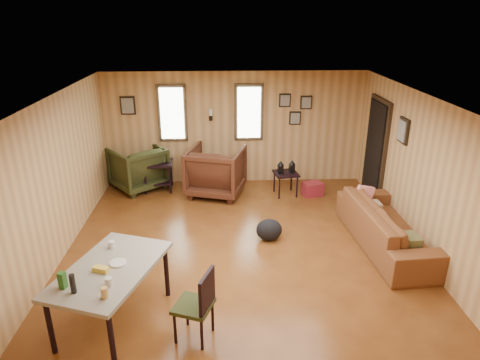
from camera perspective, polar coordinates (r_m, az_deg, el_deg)
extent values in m
cube|color=brown|center=(6.87, 0.15, -9.50)|extent=(5.50, 6.00, 0.02)
cube|color=#997C5B|center=(5.98, 0.17, 10.75)|extent=(5.50, 6.00, 0.02)
cube|color=tan|center=(9.18, -0.73, 6.90)|extent=(5.50, 0.02, 2.40)
cube|color=tan|center=(3.71, 2.45, -17.60)|extent=(5.50, 0.02, 2.40)
cube|color=tan|center=(6.79, -23.80, -0.45)|extent=(0.02, 6.00, 2.40)
cube|color=tan|center=(7.01, 23.32, 0.30)|extent=(0.02, 6.00, 2.40)
cube|color=black|center=(9.12, -9.02, 8.79)|extent=(0.60, 0.05, 1.20)
cube|color=#E0F2D1|center=(9.08, -9.05, 8.73)|extent=(0.48, 0.04, 1.06)
cube|color=black|center=(9.08, 1.19, 9.00)|extent=(0.60, 0.05, 1.20)
cube|color=#E0F2D1|center=(9.04, 1.20, 8.94)|extent=(0.48, 0.04, 1.06)
cube|color=black|center=(9.06, -3.92, 8.28)|extent=(0.07, 0.05, 0.12)
cylinder|color=silver|center=(8.98, -3.94, 9.00)|extent=(0.07, 0.07, 0.14)
cube|color=black|center=(8.75, 17.66, 3.74)|extent=(0.06, 1.00, 2.05)
cube|color=black|center=(8.74, 17.41, 3.74)|extent=(0.04, 0.82, 1.90)
cube|color=black|center=(9.10, 6.00, 10.53)|extent=(0.24, 0.04, 0.28)
cube|color=#9E998C|center=(9.07, 6.02, 10.49)|extent=(0.19, 0.02, 0.22)
cube|color=black|center=(9.19, 8.81, 10.18)|extent=(0.24, 0.04, 0.28)
cube|color=#9E998C|center=(9.16, 8.84, 10.14)|extent=(0.19, 0.02, 0.22)
cube|color=black|center=(9.22, 7.33, 8.20)|extent=(0.24, 0.04, 0.28)
cube|color=#9E998C|center=(9.19, 7.36, 8.15)|extent=(0.19, 0.02, 0.22)
cube|color=black|center=(9.23, -14.72, 9.59)|extent=(0.30, 0.04, 0.38)
cube|color=#9E998C|center=(9.20, -14.76, 9.55)|extent=(0.24, 0.02, 0.31)
cube|color=black|center=(7.58, 20.97, 6.17)|extent=(0.04, 0.34, 0.42)
cube|color=#9E998C|center=(7.57, 20.76, 6.17)|extent=(0.02, 0.27, 0.34)
imported|color=brown|center=(7.20, 19.33, -5.01)|extent=(0.85, 2.40, 0.92)
imported|color=#462215|center=(8.70, -3.23, 1.49)|extent=(1.29, 1.25, 1.09)
imported|color=#2D3116|center=(9.24, -13.43, 1.84)|extent=(1.33, 1.32, 1.00)
cube|color=black|center=(9.03, -10.92, 2.22)|extent=(0.62, 0.57, 0.04)
cube|color=black|center=(9.17, -10.74, -0.13)|extent=(0.56, 0.51, 0.03)
cylinder|color=black|center=(8.96, -12.48, -0.12)|extent=(0.05, 0.05, 0.58)
cylinder|color=black|center=(8.91, -9.31, -0.01)|extent=(0.05, 0.05, 0.58)
cylinder|color=black|center=(9.36, -12.19, 0.86)|extent=(0.05, 0.05, 0.58)
cylinder|color=black|center=(9.31, -9.15, 0.97)|extent=(0.05, 0.05, 0.58)
cube|color=#4D4433|center=(9.02, -11.78, 2.74)|extent=(0.11, 0.03, 0.14)
cube|color=#4D4433|center=(8.99, -10.27, 2.77)|extent=(0.10, 0.03, 0.13)
cube|color=black|center=(8.73, 6.14, 0.88)|extent=(0.53, 0.53, 0.04)
cylinder|color=black|center=(8.59, 5.27, -1.08)|extent=(0.04, 0.04, 0.46)
cylinder|color=black|center=(8.70, 7.61, -0.89)|extent=(0.04, 0.04, 0.46)
cylinder|color=black|center=(8.92, 4.60, -0.18)|extent=(0.04, 0.04, 0.46)
cylinder|color=black|center=(9.03, 6.86, 0.00)|extent=(0.04, 0.04, 0.46)
cube|color=black|center=(8.66, 5.41, 1.45)|extent=(0.12, 0.12, 0.17)
cone|color=black|center=(8.61, 5.44, 2.26)|extent=(0.16, 0.16, 0.09)
cube|color=black|center=(8.73, 6.93, 1.56)|extent=(0.12, 0.12, 0.17)
cone|color=black|center=(8.68, 6.96, 2.36)|extent=(0.16, 0.16, 0.09)
cube|color=maroon|center=(8.88, 9.64, -1.18)|extent=(0.45, 0.37, 0.28)
ellipsoid|color=black|center=(7.09, 3.89, -6.64)|extent=(0.48, 0.39, 0.37)
cube|color=brown|center=(6.63, 21.19, -7.44)|extent=(0.41, 0.34, 0.13)
cube|color=red|center=(7.75, 16.25, -1.83)|extent=(0.35, 0.12, 0.35)
cube|color=tan|center=(7.60, 17.01, -3.22)|extent=(0.35, 0.28, 0.10)
cube|color=gray|center=(5.30, -16.94, -11.33)|extent=(1.34, 1.72, 0.05)
cylinder|color=black|center=(5.31, -24.02, -17.38)|extent=(0.08, 0.08, 0.72)
cylinder|color=black|center=(4.92, -16.73, -19.81)|extent=(0.08, 0.08, 0.72)
cylinder|color=black|center=(6.14, -16.31, -10.55)|extent=(0.08, 0.08, 0.72)
cylinder|color=black|center=(5.80, -9.78, -11.98)|extent=(0.08, 0.08, 0.72)
cylinder|color=#BDB8B3|center=(4.97, -17.11, -12.81)|extent=(0.10, 0.10, 0.09)
cylinder|color=#BDB8B3|center=(5.65, -16.74, -8.24)|extent=(0.10, 0.10, 0.09)
cube|color=#23551E|center=(5.06, -22.59, -12.24)|extent=(0.09, 0.09, 0.19)
cylinder|color=black|center=(4.93, -21.41, -12.76)|extent=(0.08, 0.08, 0.22)
cylinder|color=#B48F47|center=(4.78, -17.62, -14.12)|extent=(0.09, 0.09, 0.12)
cylinder|color=#BDB8B3|center=(5.32, -15.93, -10.59)|extent=(0.25, 0.25, 0.02)
cube|color=gold|center=(5.23, -18.07, -11.26)|extent=(0.20, 0.13, 0.06)
cube|color=#2D3116|center=(5.07, -6.24, -16.35)|extent=(0.52, 0.52, 0.05)
cube|color=black|center=(4.87, -4.43, -14.56)|extent=(0.17, 0.37, 0.44)
cylinder|color=black|center=(5.15, -8.67, -18.92)|extent=(0.04, 0.04, 0.42)
cylinder|color=black|center=(5.04, -5.12, -19.81)|extent=(0.04, 0.04, 0.42)
cylinder|color=black|center=(5.38, -7.07, -16.82)|extent=(0.04, 0.04, 0.42)
cylinder|color=black|center=(5.27, -3.68, -17.60)|extent=(0.04, 0.04, 0.42)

